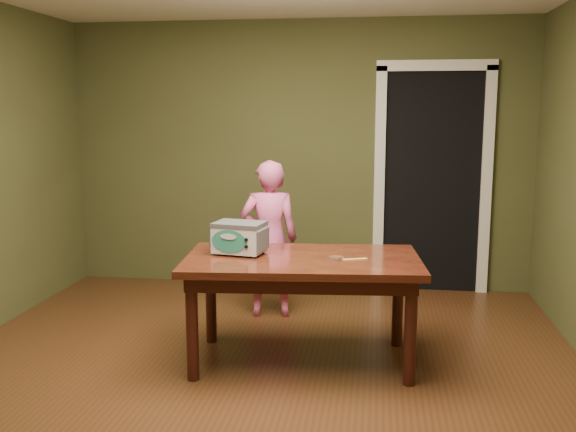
# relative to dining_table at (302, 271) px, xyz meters

# --- Properties ---
(floor) EXTENTS (5.00, 5.00, 0.00)m
(floor) POSITION_rel_dining_table_xyz_m (-0.28, -0.50, -0.65)
(floor) COLOR #502F17
(floor) RESTS_ON ground
(room_shell) EXTENTS (4.52, 5.02, 2.61)m
(room_shell) POSITION_rel_dining_table_xyz_m (-0.28, -0.50, 1.06)
(room_shell) COLOR #494F2A
(room_shell) RESTS_ON ground
(doorway) EXTENTS (1.10, 0.66, 2.25)m
(doorway) POSITION_rel_dining_table_xyz_m (1.02, 2.28, 0.41)
(doorway) COLOR black
(doorway) RESTS_ON ground
(dining_table) EXTENTS (1.67, 1.03, 0.75)m
(dining_table) POSITION_rel_dining_table_xyz_m (0.00, 0.00, 0.00)
(dining_table) COLOR black
(dining_table) RESTS_ON floor
(toy_oven) EXTENTS (0.40, 0.30, 0.22)m
(toy_oven) POSITION_rel_dining_table_xyz_m (-0.45, 0.05, 0.22)
(toy_oven) COLOR #4C4F54
(toy_oven) RESTS_ON dining_table
(baking_pan) EXTENTS (0.10, 0.10, 0.02)m
(baking_pan) POSITION_rel_dining_table_xyz_m (0.24, -0.04, 0.11)
(baking_pan) COLOR silver
(baking_pan) RESTS_ON dining_table
(spatula) EXTENTS (0.18, 0.09, 0.01)m
(spatula) POSITION_rel_dining_table_xyz_m (0.36, -0.03, 0.10)
(spatula) COLOR #FBD86D
(spatula) RESTS_ON dining_table
(child) EXTENTS (0.54, 0.40, 1.34)m
(child) POSITION_rel_dining_table_xyz_m (-0.40, 0.98, 0.02)
(child) COLOR pink
(child) RESTS_ON floor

